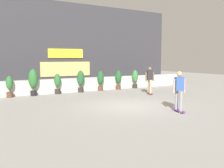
% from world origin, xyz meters
% --- Properties ---
extents(ground_plane, '(48.00, 48.00, 0.00)m').
position_xyz_m(ground_plane, '(0.00, 0.00, 0.00)').
color(ground_plane, '#9E9B96').
extents(planter_wall, '(18.00, 0.40, 0.90)m').
position_xyz_m(planter_wall, '(0.00, 6.00, 0.45)').
color(planter_wall, beige).
rests_on(planter_wall, ground).
extents(building_backdrop, '(20.00, 2.08, 6.50)m').
position_xyz_m(building_backdrop, '(0.00, 10.00, 3.25)').
color(building_backdrop, '#38383D').
rests_on(building_backdrop, ground).
extents(potted_plant_0, '(0.38, 0.38, 1.23)m').
position_xyz_m(potted_plant_0, '(-4.37, 5.55, 0.66)').
color(potted_plant_0, brown).
rests_on(potted_plant_0, ground).
extents(potted_plant_1, '(0.56, 0.56, 1.59)m').
position_xyz_m(potted_plant_1, '(-3.04, 5.55, 0.93)').
color(potted_plant_1, black).
rests_on(potted_plant_1, ground).
extents(potted_plant_2, '(0.40, 0.40, 1.27)m').
position_xyz_m(potted_plant_2, '(-1.56, 5.55, 0.70)').
color(potted_plant_2, '#2D2823').
rests_on(potted_plant_2, ground).
extents(potted_plant_3, '(0.48, 0.48, 1.43)m').
position_xyz_m(potted_plant_3, '(0.01, 5.55, 0.82)').
color(potted_plant_3, '#2D2823').
rests_on(potted_plant_3, ground).
extents(potted_plant_4, '(0.45, 0.45, 1.37)m').
position_xyz_m(potted_plant_4, '(1.49, 5.55, 0.78)').
color(potted_plant_4, brown).
rests_on(potted_plant_4, ground).
extents(potted_plant_5, '(0.45, 0.45, 1.37)m').
position_xyz_m(potted_plant_5, '(2.93, 5.55, 0.78)').
color(potted_plant_5, brown).
rests_on(potted_plant_5, ground).
extents(potted_plant_6, '(0.44, 0.44, 1.35)m').
position_xyz_m(potted_plant_6, '(4.40, 5.55, 0.76)').
color(potted_plant_6, '#2D2823').
rests_on(potted_plant_6, ground).
extents(skater_by_wall_left, '(0.53, 0.82, 1.70)m').
position_xyz_m(skater_by_wall_left, '(3.31, 2.51, 0.94)').
color(skater_by_wall_left, maroon).
rests_on(skater_by_wall_left, ground).
extents(skater_foreground, '(0.54, 0.82, 1.70)m').
position_xyz_m(skater_foreground, '(1.05, -2.14, 0.94)').
color(skater_foreground, '#72338C').
rests_on(skater_foreground, ground).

